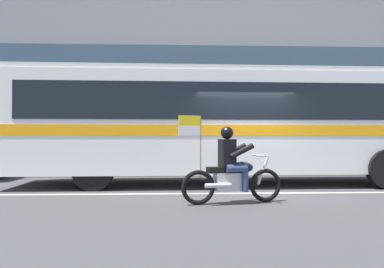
{
  "coord_description": "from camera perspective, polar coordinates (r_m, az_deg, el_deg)",
  "views": [
    {
      "loc": [
        -1.77,
        -9.32,
        1.32
      ],
      "look_at": [
        -1.4,
        -0.26,
        1.43
      ],
      "focal_mm": 34.2,
      "sensor_mm": 36.0,
      "label": 1
    }
  ],
  "objects": [
    {
      "name": "ground_plane",
      "position": [
        9.58,
        8.42,
        -8.61
      ],
      "size": [
        60.0,
        60.0,
        0.0
      ],
      "primitive_type": "plane",
      "color": "#3D3D3F"
    },
    {
      "name": "sidewalk_curb",
      "position": [
        14.58,
        4.65,
        -5.59
      ],
      "size": [
        28.0,
        3.8,
        0.15
      ],
      "primitive_type": "cube",
      "color": "gray",
      "rests_on": "ground_plane"
    },
    {
      "name": "lane_center_stripe",
      "position": [
        8.99,
        9.15,
        -9.1
      ],
      "size": [
        26.6,
        0.14,
        0.01
      ],
      "primitive_type": "cube",
      "color": "silver",
      "rests_on": "ground_plane"
    },
    {
      "name": "office_building_facade",
      "position": [
        17.69,
        3.68,
        17.52
      ],
      "size": [
        28.0,
        0.89,
        13.69
      ],
      "color": "gray",
      "rests_on": "ground_plane"
    },
    {
      "name": "transit_bus",
      "position": [
        10.7,
        7.94,
        2.33
      ],
      "size": [
        13.05,
        2.88,
        3.22
      ],
      "color": "white",
      "rests_on": "ground_plane"
    },
    {
      "name": "motorcycle_with_rider",
      "position": [
        7.5,
        6.18,
        -5.69
      ],
      "size": [
        2.16,
        0.76,
        1.78
      ],
      "color": "black",
      "rests_on": "ground_plane"
    },
    {
      "name": "fire_hydrant",
      "position": [
        13.03,
        -0.58,
        -4.22
      ],
      "size": [
        0.22,
        0.3,
        0.75
      ],
      "color": "red",
      "rests_on": "sidewalk_curb"
    }
  ]
}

